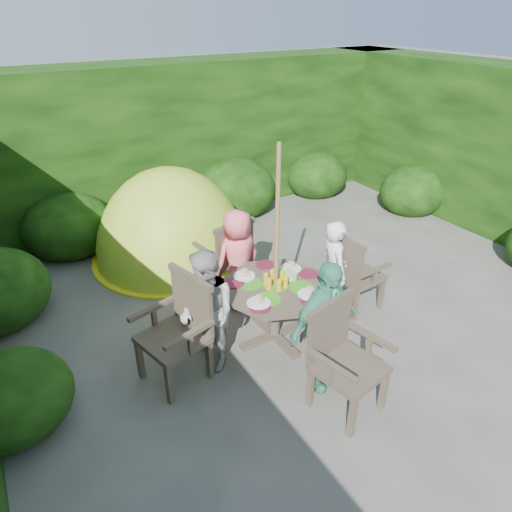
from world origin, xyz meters
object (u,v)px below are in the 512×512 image
garden_chair_front (342,357)px  garden_chair_right (353,272)px  child_left (207,312)px  garden_chair_back (227,256)px  dome_tent (174,256)px  child_back (238,259)px  patio_table (276,294)px  child_front (324,327)px  parasol_pole (276,251)px  garden_chair_left (180,328)px  child_right (334,271)px

garden_chair_front → garden_chair_right: bearing=33.2°
garden_chair_right → child_left: child_left is taller
garden_chair_back → dome_tent: (-0.25, 1.25, -0.53)m
garden_chair_right → garden_chair_front: bearing=131.1°
child_back → child_left: bearing=39.6°
patio_table → child_front: 0.81m
child_left → parasol_pole: bearing=83.7°
garden_chair_right → garden_chair_left: (-2.19, 0.00, 0.04)m
garden_chair_front → parasol_pole: bearing=78.0°
child_left → child_back: (0.79, 0.81, -0.02)m
garden_chair_front → dome_tent: (-0.25, 3.43, -0.54)m
child_right → child_back: size_ratio=0.99×
garden_chair_back → child_right: size_ratio=0.80×
garden_chair_left → garden_chair_back: size_ratio=1.06×
parasol_pole → child_right: bearing=0.6°
patio_table → garden_chair_back: (-0.00, 1.09, -0.05)m
garden_chair_left → garden_chair_back: 1.54m
dome_tent → child_front: bearing=-86.2°
patio_table → child_left: (-0.80, -0.01, 0.07)m
parasol_pole → garden_chair_right: bearing=0.3°
garden_chair_back → child_back: 0.31m
child_right → garden_chair_right: bearing=-74.2°
garden_chair_left → child_front: size_ratio=0.77×
child_left → dome_tent: bearing=160.0°
garden_chair_front → child_left: size_ratio=0.78×
garden_chair_left → child_front: bearing=39.1°
child_left → garden_chair_right: bearing=83.6°
child_left → child_front: child_front is taller
child_back → garden_chair_front: bearing=84.1°
garden_chair_left → child_right: child_right is taller
parasol_pole → garden_chair_left: (-1.09, 0.01, -0.54)m
patio_table → garden_chair_back: size_ratio=1.21×
garden_chair_back → garden_chair_right: bearing=127.2°
child_front → child_right: bearing=39.7°
garden_chair_back → child_right: child_right is taller
child_left → child_back: child_left is taller
child_front → garden_chair_front: bearing=-98.7°
garden_chair_left → garden_chair_front: (1.08, -1.10, -0.02)m
garden_chair_left → dome_tent: 2.54m
child_right → child_back: (-0.81, 0.79, 0.01)m
garden_chair_back → dome_tent: size_ratio=0.37×
parasol_pole → garden_chair_front: 1.23m
child_back → child_front: (0.02, -1.60, 0.05)m
parasol_pole → child_left: (-0.80, -0.01, -0.45)m
parasol_pole → garden_chair_front: (-0.01, -1.09, -0.56)m
garden_chair_right → child_back: size_ratio=0.77×
garden_chair_right → garden_chair_left: bearing=86.0°
garden_chair_back → child_back: size_ratio=0.79×
garden_chair_left → child_right: 1.89m
child_right → dome_tent: 2.63m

